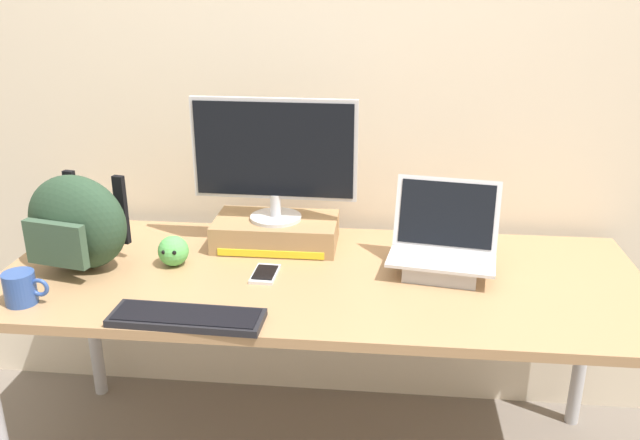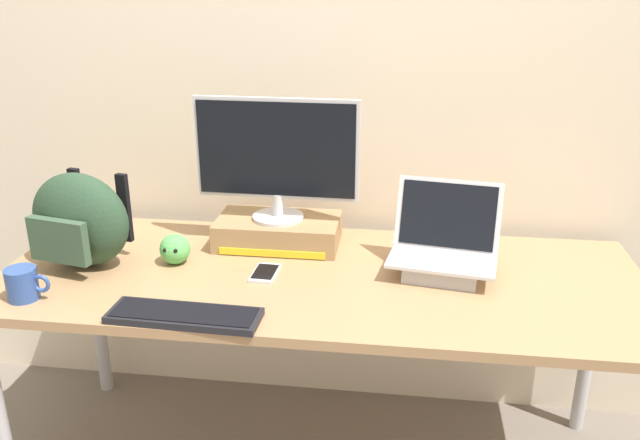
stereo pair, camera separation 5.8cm
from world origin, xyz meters
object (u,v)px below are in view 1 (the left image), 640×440
at_px(open_laptop, 442,255).
at_px(messenger_backpack, 77,223).
at_px(plush_toy, 173,251).
at_px(external_keyboard, 187,317).
at_px(toner_box_yellow, 276,232).
at_px(cell_phone, 265,274).
at_px(desktop_monitor, 274,156).
at_px(coffee_mug, 21,288).

relative_size(open_laptop, messenger_backpack, 0.97).
bearing_deg(plush_toy, external_keyboard, -67.41).
relative_size(toner_box_yellow, open_laptop, 1.17).
distance_m(external_keyboard, cell_phone, 0.34).
xyz_separation_m(desktop_monitor, messenger_backpack, (-0.59, -0.25, -0.16)).
bearing_deg(coffee_mug, toner_box_yellow, 37.48).
relative_size(external_keyboard, cell_phone, 3.06).
xyz_separation_m(desktop_monitor, coffee_mug, (-0.65, -0.50, -0.27)).
xyz_separation_m(open_laptop, cell_phone, (-0.55, -0.09, -0.05)).
bearing_deg(plush_toy, cell_phone, -8.96).
xyz_separation_m(toner_box_yellow, external_keyboard, (-0.15, -0.55, -0.04)).
height_order(desktop_monitor, plush_toy, desktop_monitor).
bearing_deg(cell_phone, toner_box_yellow, 93.63).
xyz_separation_m(external_keyboard, plush_toy, (-0.15, 0.35, 0.04)).
bearing_deg(coffee_mug, messenger_backpack, 76.04).
xyz_separation_m(cell_phone, plush_toy, (-0.30, 0.05, 0.04)).
xyz_separation_m(toner_box_yellow, desktop_monitor, (-0.00, -0.00, 0.27)).
xyz_separation_m(open_laptop, messenger_backpack, (-1.14, -0.09, 0.09)).
bearing_deg(messenger_backpack, coffee_mug, -91.92).
xyz_separation_m(toner_box_yellow, plush_toy, (-0.30, -0.20, 0.00)).
distance_m(toner_box_yellow, external_keyboard, 0.57).
xyz_separation_m(messenger_backpack, plush_toy, (0.29, 0.05, -0.10)).
height_order(toner_box_yellow, cell_phone, toner_box_yellow).
distance_m(desktop_monitor, messenger_backpack, 0.66).
bearing_deg(desktop_monitor, external_keyboard, -104.54).
xyz_separation_m(toner_box_yellow, messenger_backpack, (-0.59, -0.25, 0.10)).
height_order(external_keyboard, cell_phone, external_keyboard).
relative_size(toner_box_yellow, messenger_backpack, 1.13).
xyz_separation_m(desktop_monitor, open_laptop, (0.55, -0.16, -0.26)).
bearing_deg(messenger_backpack, toner_box_yellow, 34.88).
distance_m(toner_box_yellow, messenger_backpack, 0.64).
relative_size(desktop_monitor, cell_phone, 4.00).
bearing_deg(toner_box_yellow, open_laptop, -16.28).
relative_size(messenger_backpack, coffee_mug, 2.81).
relative_size(toner_box_yellow, cell_phone, 3.04).
bearing_deg(messenger_backpack, cell_phone, 11.90).
bearing_deg(external_keyboard, desktop_monitor, 76.27).
bearing_deg(external_keyboard, plush_toy, 114.50).
bearing_deg(open_laptop, desktop_monitor, 172.78).
distance_m(open_laptop, plush_toy, 0.85).
distance_m(open_laptop, messenger_backpack, 1.15).
bearing_deg(open_laptop, coffee_mug, -155.43).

